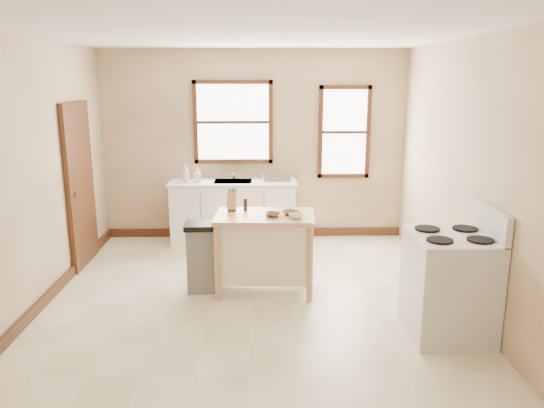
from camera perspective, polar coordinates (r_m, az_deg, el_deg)
The scene contains 23 objects.
floor at distance 5.91m, azimuth -2.23°, elevation -10.44°, with size 5.00×5.00×0.00m, color #F3E9C1.
ceiling at distance 5.42m, azimuth -2.51°, elevation 17.76°, with size 5.00×5.00×0.00m, color white.
wall_back at distance 7.96m, azimuth -1.99°, elevation 6.29°, with size 4.50×0.04×2.80m, color beige.
wall_left at distance 5.98m, azimuth -24.48°, elevation 2.69°, with size 0.04×5.00×2.80m, color beige.
wall_right at distance 5.89m, azimuth 20.12°, elevation 2.93°, with size 0.04×5.00×2.80m, color beige.
window_main at distance 7.92m, azimuth -4.21°, elevation 8.77°, with size 1.17×0.06×1.22m, color #3D1C10, non-canonical shape.
window_side at distance 8.02m, azimuth 7.78°, elevation 7.66°, with size 0.77×0.06×1.37m, color #3D1C10, non-canonical shape.
door_left at distance 7.22m, azimuth -19.94°, elevation 1.93°, with size 0.06×0.90×2.10m, color #3D1C10.
baseboard_back at distance 8.21m, azimuth -1.92°, elevation -3.06°, with size 4.50×0.04×0.12m, color #3D1C10.
baseboard_left at distance 6.33m, azimuth -23.04°, elevation -9.29°, with size 0.04×5.00×0.12m, color #3D1C10.
sink_counter at distance 7.85m, azimuth -4.15°, elevation -0.82°, with size 1.86×0.62×0.92m, color white, non-canonical shape.
faucet at distance 7.91m, azimuth -4.16°, elevation 3.50°, with size 0.03×0.03×0.22m, color silver.
soap_bottle_a at distance 7.75m, azimuth -9.26°, elevation 3.24°, with size 0.09×0.09×0.24m, color #B2B2B2.
soap_bottle_b at distance 7.72m, azimuth -8.01°, elevation 3.10°, with size 0.09×0.09×0.20m, color #B2B2B2.
dish_rack at distance 7.73m, azimuth 0.55°, elevation 2.87°, with size 0.41×0.31×0.10m, color silver, non-canonical shape.
kitchen_island at distance 6.05m, azimuth -0.78°, elevation -5.27°, with size 1.10×0.70×0.90m, color #E1AE84, non-canonical shape.
knife_block at distance 6.09m, azimuth -4.35°, elevation 0.20°, with size 0.10×0.10×0.20m, color tan, non-canonical shape.
pepper_grinder at distance 6.06m, azimuth -2.88°, elevation -0.07°, with size 0.04×0.04×0.15m, color #3B1E10.
bowl_a at distance 5.83m, azimuth 0.06°, elevation -1.16°, with size 0.17×0.17×0.04m, color brown.
bowl_b at distance 5.91m, azimuth 2.00°, elevation -0.94°, with size 0.18×0.18×0.04m, color brown.
bowl_c at distance 5.76m, azimuth 2.61°, elevation -1.31°, with size 0.16×0.16×0.05m, color silver.
trash_bin at distance 6.12m, azimuth -7.33°, elevation -5.64°, with size 0.41×0.34×0.80m, color gray, non-canonical shape.
gas_stove at distance 5.27m, azimuth 18.58°, elevation -6.89°, with size 0.78×0.80×1.25m, color silver, non-canonical shape.
Camera 1 is at (0.12, -5.40, 2.39)m, focal length 35.00 mm.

